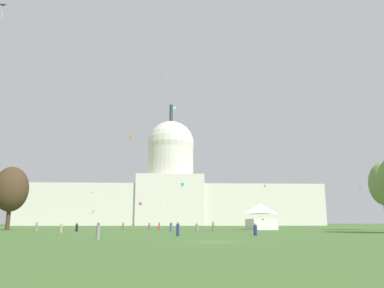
# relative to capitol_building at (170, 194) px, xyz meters

# --- Properties ---
(ground_plane) EXTENTS (800.00, 800.00, 0.00)m
(ground_plane) POSITION_rel_capitol_building_xyz_m (4.72, -159.16, -15.56)
(ground_plane) COLOR #42662D
(capitol_building) EXTENTS (148.45, 28.23, 62.23)m
(capitol_building) POSITION_rel_capitol_building_xyz_m (0.00, 0.00, 0.00)
(capitol_building) COLOR beige
(capitol_building) RESTS_ON ground_plane
(event_tent) EXTENTS (6.33, 6.63, 5.56)m
(event_tent) POSITION_rel_capitol_building_xyz_m (20.23, -109.78, -12.71)
(event_tent) COLOR white
(event_tent) RESTS_ON ground_plane
(tree_west_near) EXTENTS (7.87, 7.54, 13.18)m
(tree_west_near) POSITION_rel_capitol_building_xyz_m (-32.88, -109.63, -7.15)
(tree_west_near) COLOR #42301E
(tree_west_near) RESTS_ON ground_plane
(tree_east_far) EXTENTS (6.10, 6.96, 13.90)m
(tree_east_far) POSITION_rel_capitol_building_xyz_m (45.14, -114.85, -6.20)
(tree_east_far) COLOR #4C3823
(tree_east_far) RESTS_ON ground_plane
(person_tan_mid_left) EXTENTS (0.42, 0.42, 1.50)m
(person_tan_mid_left) POSITION_rel_capitol_building_xyz_m (-16.18, -129.85, -14.86)
(person_tan_mid_left) COLOR tan
(person_tan_mid_left) RESTS_ON ground_plane
(person_grey_back_center) EXTENTS (0.47, 0.47, 1.58)m
(person_grey_back_center) POSITION_rel_capitol_building_xyz_m (-5.52, -155.77, -14.82)
(person_grey_back_center) COLOR gray
(person_grey_back_center) RESTS_ON ground_plane
(person_grey_front_left) EXTENTS (0.56, 0.56, 1.69)m
(person_grey_front_left) POSITION_rel_capitol_building_xyz_m (-23.26, -120.30, -14.79)
(person_grey_front_left) COLOR gray
(person_grey_front_left) RESTS_ON ground_plane
(person_navy_mid_right) EXTENTS (0.40, 0.40, 1.62)m
(person_navy_mid_right) POSITION_rel_capitol_building_xyz_m (1.88, -146.03, -14.82)
(person_navy_mid_right) COLOR navy
(person_navy_mid_right) RESTS_ON ground_plane
(person_denim_front_center) EXTENTS (0.61, 0.61, 1.66)m
(person_denim_front_center) POSITION_rel_capitol_building_xyz_m (1.02, -124.87, -14.81)
(person_denim_front_center) COLOR #3D5684
(person_denim_front_center) RESTS_ON ground_plane
(person_purple_lawn_far_right) EXTENTS (0.42, 0.42, 1.66)m
(person_purple_lawn_far_right) POSITION_rel_capitol_building_xyz_m (-3.86, -105.84, -14.78)
(person_purple_lawn_far_right) COLOR #703D93
(person_purple_lawn_far_right) RESTS_ON ground_plane
(person_navy_aisle_center) EXTENTS (0.52, 0.52, 1.46)m
(person_navy_aisle_center) POSITION_rel_capitol_building_xyz_m (11.39, -144.53, -14.91)
(person_navy_aisle_center) COLOR navy
(person_navy_aisle_center) RESTS_ON ground_plane
(person_black_front_right) EXTENTS (0.58, 0.58, 1.49)m
(person_black_front_right) POSITION_rel_capitol_building_xyz_m (-15.46, -122.91, -14.89)
(person_black_front_right) COLOR black
(person_black_front_right) RESTS_ON ground_plane
(person_grey_mid_center) EXTENTS (0.56, 0.56, 1.47)m
(person_grey_mid_center) POSITION_rel_capitol_building_xyz_m (5.61, -122.99, -14.90)
(person_grey_mid_center) COLOR gray
(person_grey_mid_center) RESTS_ON ground_plane
(person_olive_near_tree_east) EXTENTS (0.41, 0.41, 1.69)m
(person_olive_near_tree_east) POSITION_rel_capitol_building_xyz_m (8.22, -125.60, -14.77)
(person_olive_near_tree_east) COLOR olive
(person_olive_near_tree_east) RESTS_ON ground_plane
(person_olive_back_right) EXTENTS (0.42, 0.42, 1.71)m
(person_olive_back_right) POSITION_rel_capitol_building_xyz_m (-8.99, -110.43, -14.76)
(person_olive_back_right) COLOR olive
(person_olive_back_right) RESTS_ON ground_plane
(person_red_edge_west) EXTENTS (0.47, 0.47, 1.58)m
(person_red_edge_west) POSITION_rel_capitol_building_xyz_m (-1.67, -105.64, -14.83)
(person_red_edge_west) COLOR red
(person_red_edge_west) RESTS_ON ground_plane
(kite_blue_low) EXTENTS (1.15, 1.47, 0.25)m
(kite_blue_low) POSITION_rel_capitol_building_xyz_m (44.62, -106.76, -6.68)
(kite_blue_low) COLOR blue
(kite_cyan_high) EXTENTS (0.99, 0.54, 3.98)m
(kite_cyan_high) POSITION_rel_capitol_building_xyz_m (1.67, -25.02, 37.01)
(kite_cyan_high) COLOR #33BCDB
(kite_violet_high) EXTENTS (1.51, 0.80, 2.26)m
(kite_violet_high) POSITION_rel_capitol_building_xyz_m (-31.49, -124.46, 25.99)
(kite_violet_high) COLOR purple
(kite_magenta_low) EXTENTS (1.09, 1.11, 1.05)m
(kite_magenta_low) POSITION_rel_capitol_building_xyz_m (-10.91, -46.46, -7.17)
(kite_magenta_low) COLOR #D1339E
(kite_lime_high) EXTENTS (1.04, 1.20, 2.43)m
(kite_lime_high) POSITION_rel_capitol_building_xyz_m (-3.90, -54.45, 40.60)
(kite_lime_high) COLOR #8CD133
(kite_white_low) EXTENTS (1.10, 1.04, 3.34)m
(kite_white_low) POSITION_rel_capitol_building_xyz_m (-2.58, -31.91, -7.44)
(kite_white_low) COLOR white
(kite_turquoise_low) EXTENTS (1.16, 1.18, 2.71)m
(kite_turquoise_low) POSITION_rel_capitol_building_xyz_m (4.99, -47.37, 0.08)
(kite_turquoise_low) COLOR teal
(kite_orange_mid) EXTENTS (1.19, 1.16, 1.09)m
(kite_orange_mid) POSITION_rel_capitol_building_xyz_m (-15.51, -47.15, 18.17)
(kite_orange_mid) COLOR orange
(kite_gold_low) EXTENTS (1.21, 1.50, 0.34)m
(kite_gold_low) POSITION_rel_capitol_building_xyz_m (-30.26, -40.03, -2.97)
(kite_gold_low) COLOR gold
(kite_green_low) EXTENTS (0.62, 0.48, 1.12)m
(kite_green_low) POSITION_rel_capitol_building_xyz_m (36.58, -47.78, -0.39)
(kite_green_low) COLOR green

